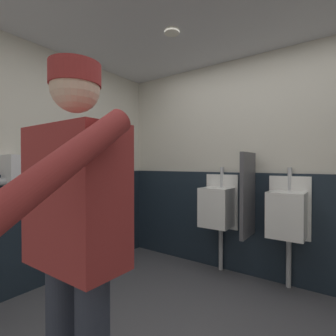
{
  "coord_description": "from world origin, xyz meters",
  "views": [
    {
      "loc": [
        0.83,
        -1.4,
        1.27
      ],
      "look_at": [
        -0.06,
        -0.15,
        1.25
      ],
      "focal_mm": 26.95,
      "sensor_mm": 36.0,
      "label": 1
    }
  ],
  "objects": [
    {
      "name": "wall_left",
      "position": [
        -1.84,
        0.0,
        1.26
      ],
      "size": [
        0.12,
        3.61,
        2.51
      ],
      "primitive_type": "cube",
      "color": "beige",
      "rests_on": "ground_plane"
    },
    {
      "name": "wall_back",
      "position": [
        0.0,
        1.56,
        1.26
      ],
      "size": [
        4.17,
        0.12,
        2.51
      ],
      "primitive_type": "cube",
      "color": "beige",
      "rests_on": "ground_plane"
    },
    {
      "name": "wainscot_band_back",
      "position": [
        0.0,
        1.49,
        0.59
      ],
      "size": [
        3.57,
        0.03,
        1.18
      ],
      "primitive_type": "cube",
      "color": "#19232D",
      "rests_on": "ground_plane"
    },
    {
      "name": "privacy_divider_panel",
      "position": [
        -0.03,
        1.27,
        0.95
      ],
      "size": [
        0.04,
        0.4,
        0.9
      ],
      "primitive_type": "cube",
      "color": "#4C4C51"
    },
    {
      "name": "downlight_far",
      "position": [
        -0.5,
        0.53,
        2.5
      ],
      "size": [
        0.14,
        0.14,
        0.03
      ],
      "primitive_type": "cylinder",
      "color": "white"
    },
    {
      "name": "person",
      "position": [
        -0.13,
        -0.76,
        1.0
      ],
      "size": [
        0.68,
        0.6,
        1.7
      ],
      "color": "#2D3342",
      "rests_on": "ground_plane"
    },
    {
      "name": "urinal_left",
      "position": [
        -0.4,
        1.34,
        0.78
      ],
      "size": [
        0.4,
        0.34,
        1.24
      ],
      "color": "white",
      "rests_on": "ground_plane"
    },
    {
      "name": "hand_dryer",
      "position": [
        -1.66,
        -0.34,
        1.21
      ],
      "size": [
        0.24,
        0.23,
        0.28
      ],
      "color": "silver"
    },
    {
      "name": "urinal_middle",
      "position": [
        0.35,
        1.34,
        0.78
      ],
      "size": [
        0.4,
        0.34,
        1.24
      ],
      "color": "white",
      "rests_on": "ground_plane"
    },
    {
      "name": "wainscot_band_left",
      "position": [
        -1.77,
        0.0,
        0.59
      ],
      "size": [
        0.03,
        3.01,
        1.18
      ],
      "primitive_type": "cube",
      "color": "#19232D",
      "rests_on": "ground_plane"
    }
  ]
}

